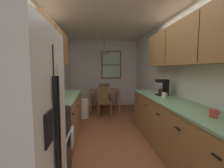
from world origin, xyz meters
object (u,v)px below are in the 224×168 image
at_px(coffee_maker, 164,87).
at_px(trash_bin, 83,108).
at_px(stove_range, 41,147).
at_px(microwave_over_range, 27,49).
at_px(dining_table, 104,93).
at_px(dining_chair_near, 104,100).
at_px(mug_by_coffeemaker, 214,113).
at_px(storage_canister, 54,97).
at_px(table_serving_bowl, 107,89).
at_px(mug_spare, 164,95).
at_px(refrigerator, 9,144).
at_px(dining_chair_far, 104,94).

bearing_deg(coffee_maker, trash_bin, 139.02).
bearing_deg(stove_range, trash_bin, 83.58).
distance_m(stove_range, microwave_over_range, 1.20).
bearing_deg(dining_table, microwave_over_range, -108.14).
bearing_deg(microwave_over_range, dining_chair_near, 69.38).
distance_m(coffee_maker, mug_by_coffeemaker, 1.46).
bearing_deg(storage_canister, microwave_over_range, -99.27).
distance_m(dining_chair_near, table_serving_bowl, 0.61).
xyz_separation_m(coffee_maker, mug_by_coffeemaker, (-0.08, -1.45, -0.13)).
height_order(storage_canister, table_serving_bowl, storage_canister).
distance_m(stove_range, coffee_maker, 2.40).
relative_size(mug_by_coffeemaker, mug_spare, 1.06).
xyz_separation_m(stove_range, storage_canister, (-0.01, 0.66, 0.51)).
bearing_deg(refrigerator, coffee_maker, 41.88).
height_order(stove_range, table_serving_bowl, stove_range).
bearing_deg(refrigerator, dining_table, 76.94).
bearing_deg(mug_by_coffeemaker, dining_chair_near, 109.16).
bearing_deg(refrigerator, storage_canister, 91.55).
relative_size(trash_bin, mug_spare, 4.73).
bearing_deg(stove_range, storage_canister, 90.48).
height_order(refrigerator, mug_by_coffeemaker, refrigerator).
height_order(dining_table, dining_chair_near, dining_chair_near).
xyz_separation_m(stove_range, mug_by_coffeemaker, (1.98, -0.37, 0.47)).
height_order(storage_canister, coffee_maker, coffee_maker).
distance_m(refrigerator, mug_spare, 2.48).
distance_m(stove_range, mug_by_coffeemaker, 2.07).
height_order(mug_spare, table_serving_bowl, mug_spare).
distance_m(stove_range, storage_canister, 0.84).
height_order(refrigerator, storage_canister, refrigerator).
height_order(dining_chair_near, mug_by_coffeemaker, mug_by_coffeemaker).
height_order(stove_range, mug_spare, stove_range).
relative_size(dining_chair_near, table_serving_bowl, 5.55).
height_order(dining_chair_near, dining_chair_far, same).
bearing_deg(dining_table, table_serving_bowl, -25.66).
bearing_deg(table_serving_bowl, microwave_over_range, -110.04).
xyz_separation_m(dining_chair_far, trash_bin, (-0.70, -1.25, -0.22)).
height_order(dining_chair_near, table_serving_bowl, dining_chair_near).
xyz_separation_m(dining_table, dining_chair_far, (0.03, 0.58, -0.12)).
bearing_deg(mug_spare, dining_chair_near, 119.04).
height_order(refrigerator, trash_bin, refrigerator).
bearing_deg(microwave_over_range, dining_chair_far, 74.05).
height_order(microwave_over_range, storage_canister, microwave_over_range).
height_order(stove_range, microwave_over_range, microwave_over_range).
relative_size(dining_chair_near, trash_bin, 1.61).
bearing_deg(stove_range, mug_spare, 22.94).
xyz_separation_m(microwave_over_range, dining_chair_near, (1.02, 2.72, -1.16)).
xyz_separation_m(refrigerator, dining_chair_near, (0.88, 3.45, -0.37)).
height_order(stove_range, dining_chair_far, stove_range).
bearing_deg(trash_bin, dining_chair_near, 9.33).
height_order(refrigerator, table_serving_bowl, refrigerator).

